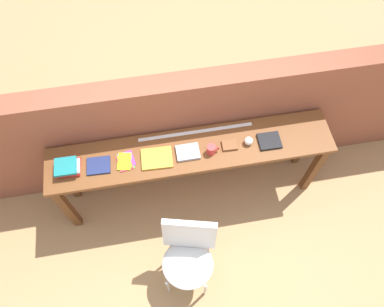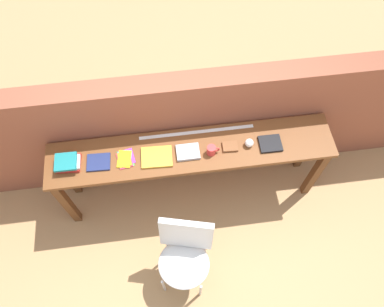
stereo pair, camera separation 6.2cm
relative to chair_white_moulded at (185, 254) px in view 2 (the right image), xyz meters
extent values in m
plane|color=tan|center=(0.16, 0.49, -0.53)|extent=(40.00, 40.00, 0.00)
cube|color=brown|center=(0.16, 1.13, 0.17)|extent=(6.00, 0.20, 1.40)
cube|color=brown|center=(0.16, 0.79, 0.33)|extent=(2.50, 0.44, 0.04)
cube|color=#5B341A|center=(-1.03, 0.63, -0.11)|extent=(0.07, 0.07, 0.84)
cube|color=#5B341A|center=(1.35, 0.63, -0.11)|extent=(0.07, 0.07, 0.84)
cube|color=#5B341A|center=(-1.03, 0.95, -0.11)|extent=(0.07, 0.07, 0.84)
cube|color=#5B341A|center=(1.35, 0.95, -0.11)|extent=(0.07, 0.07, 0.84)
ellipsoid|color=silver|center=(-0.02, -0.07, -0.08)|extent=(0.53, 0.51, 0.08)
cube|color=silver|center=(0.03, 0.12, 0.16)|extent=(0.45, 0.21, 0.40)
cylinder|color=#B2B2B7|center=(-0.21, -0.18, -0.32)|extent=(0.02, 0.02, 0.41)
cylinder|color=#B2B2B7|center=(0.11, -0.26, -0.32)|extent=(0.02, 0.02, 0.41)
cylinder|color=#B2B2B7|center=(-0.14, 0.13, -0.32)|extent=(0.02, 0.02, 0.41)
cylinder|color=#B2B2B7|center=(0.18, 0.05, -0.32)|extent=(0.02, 0.02, 0.41)
cube|color=red|center=(-0.88, 0.79, 0.37)|extent=(0.21, 0.18, 0.03)
cube|color=white|center=(-0.88, 0.78, 0.40)|extent=(0.20, 0.14, 0.03)
cube|color=#19757A|center=(-0.89, 0.77, 0.43)|extent=(0.18, 0.17, 0.03)
cube|color=navy|center=(-0.63, 0.77, 0.36)|extent=(0.20, 0.17, 0.02)
cube|color=green|center=(-0.41, 0.78, 0.35)|extent=(0.14, 0.18, 0.00)
cube|color=purple|center=(-0.40, 0.79, 0.36)|extent=(0.15, 0.17, 0.00)
cube|color=#E5334C|center=(-0.41, 0.76, 0.36)|extent=(0.14, 0.18, 0.00)
cube|color=yellow|center=(-0.42, 0.77, 0.36)|extent=(0.14, 0.18, 0.00)
cube|color=orange|center=(-0.41, 0.77, 0.37)|extent=(0.12, 0.16, 0.00)
cube|color=gold|center=(-0.14, 0.75, 0.36)|extent=(0.27, 0.21, 0.02)
cube|color=#9E9EA3|center=(0.13, 0.77, 0.37)|extent=(0.20, 0.15, 0.03)
cylinder|color=red|center=(0.32, 0.74, 0.40)|extent=(0.08, 0.08, 0.09)
torus|color=red|center=(0.37, 0.74, 0.40)|extent=(0.06, 0.01, 0.06)
cube|color=brown|center=(0.50, 0.77, 0.37)|extent=(0.13, 0.11, 0.02)
sphere|color=silver|center=(0.66, 0.77, 0.39)|extent=(0.08, 0.08, 0.08)
cube|color=black|center=(0.85, 0.76, 0.37)|extent=(0.19, 0.17, 0.02)
cube|color=silver|center=(0.23, 0.96, 0.35)|extent=(1.02, 0.03, 0.00)
camera|label=1|loc=(-0.10, -0.77, 3.16)|focal=35.00mm
camera|label=2|loc=(-0.04, -0.78, 3.16)|focal=35.00mm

